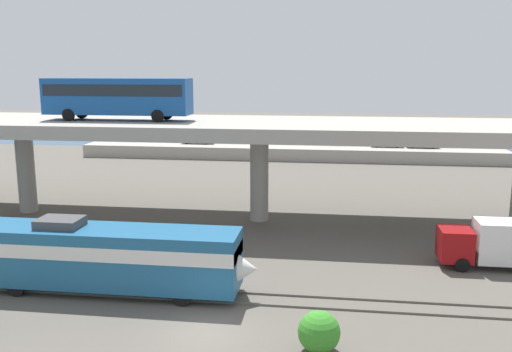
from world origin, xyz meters
TOP-DOWN VIEW (x-y plane):
  - ground_plane at (0.00, 0.00)m, footprint 260.00×260.00m
  - rail_strip_near at (0.00, 3.28)m, footprint 110.00×0.12m
  - rail_strip_far at (0.00, 4.72)m, footprint 110.00×0.12m
  - train_locomotive at (-5.79, 4.00)m, footprint 16.08×3.04m
  - highway_overpass at (0.00, 20.00)m, footprint 96.00×11.46m
  - transit_bus_on_overpass at (-11.55, 19.43)m, footprint 12.00×2.68m
  - service_truck_west at (16.31, 10.99)m, footprint 6.80×2.46m
  - pier_parking_lot at (0.00, 55.00)m, footprint 57.69×11.79m
  - parked_car_0 at (-13.18, 53.06)m, footprint 4.70×1.93m
  - parked_car_1 at (14.97, 56.42)m, footprint 4.05×1.86m
  - parked_car_2 at (17.89, 53.00)m, footprint 4.25×1.82m
  - parked_car_3 at (-14.23, 57.68)m, footprint 4.25×1.86m
  - parked_car_4 at (6.69, 54.54)m, footprint 4.27×1.97m
  - parked_car_5 at (-24.01, 55.17)m, footprint 4.10×1.91m
  - parked_car_6 at (-5.05, 56.25)m, footprint 4.02×1.99m
  - parked_car_7 at (13.17, 53.26)m, footprint 4.31×1.98m
  - harbor_water at (0.00, 78.00)m, footprint 140.00×36.00m
  - shrub_right at (5.45, -1.20)m, footprint 1.89×1.89m

SIDE VIEW (x-z plane):
  - ground_plane at x=0.00m, z-range 0.00..0.00m
  - harbor_water at x=0.00m, z-range 0.00..0.01m
  - rail_strip_near at x=0.00m, z-range 0.00..0.12m
  - rail_strip_far at x=0.00m, z-range 0.00..0.12m
  - pier_parking_lot at x=0.00m, z-range 0.00..1.70m
  - shrub_right at x=5.45m, z-range 0.00..1.89m
  - service_truck_west at x=16.31m, z-range 0.12..3.16m
  - train_locomotive at x=-5.79m, z-range 0.10..4.28m
  - parked_car_1 at x=14.97m, z-range 1.72..3.22m
  - parked_car_2 at x=17.89m, z-range 1.72..3.22m
  - parked_car_5 at x=-24.01m, z-range 1.72..3.22m
  - parked_car_3 at x=-14.23m, z-range 1.72..3.22m
  - parked_car_6 at x=-5.05m, z-range 1.72..3.22m
  - parked_car_4 at x=6.69m, z-range 1.72..3.22m
  - parked_car_7 at x=13.17m, z-range 1.72..3.22m
  - parked_car_0 at x=-13.18m, z-range 1.72..3.22m
  - highway_overpass at x=0.00m, z-range 3.29..11.44m
  - transit_bus_on_overpass at x=-11.55m, z-range 8.52..11.92m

